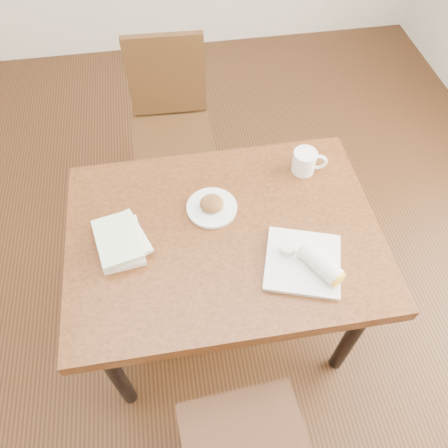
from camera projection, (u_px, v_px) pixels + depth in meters
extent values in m
cube|color=#472814|center=(224.00, 315.00, 2.26)|extent=(4.00, 5.00, 0.01)
cube|color=brown|center=(224.00, 236.00, 1.67)|extent=(1.18, 0.86, 0.06)
cylinder|color=black|center=(116.00, 374.00, 1.73)|extent=(0.06, 0.06, 0.69)
cylinder|color=black|center=(352.00, 335.00, 1.83)|extent=(0.06, 0.06, 0.69)
cylinder|color=black|center=(113.00, 238.00, 2.12)|extent=(0.06, 0.06, 0.69)
cylinder|color=black|center=(309.00, 212.00, 2.21)|extent=(0.06, 0.06, 0.69)
cylinder|color=#472714|center=(190.00, 427.00, 1.73)|extent=(0.04, 0.04, 0.45)
cylinder|color=#472714|center=(277.00, 406.00, 1.78)|extent=(0.04, 0.04, 0.45)
cylinder|color=#472E14|center=(205.00, 146.00, 2.66)|extent=(0.04, 0.04, 0.45)
cylinder|color=#472E14|center=(146.00, 151.00, 2.64)|extent=(0.04, 0.04, 0.45)
cylinder|color=#472E14|center=(211.00, 190.00, 2.45)|extent=(0.04, 0.04, 0.45)
cylinder|color=#472E14|center=(147.00, 196.00, 2.43)|extent=(0.04, 0.04, 0.45)
cube|color=#472E14|center=(173.00, 139.00, 2.35)|extent=(0.44, 0.44, 0.04)
cube|color=#472E14|center=(166.00, 76.00, 2.25)|extent=(0.40, 0.06, 0.45)
cylinder|color=white|center=(212.00, 208.00, 1.70)|extent=(0.19, 0.19, 0.01)
cylinder|color=white|center=(212.00, 207.00, 1.70)|extent=(0.20, 0.20, 0.01)
ellipsoid|color=#B27538|center=(212.00, 203.00, 1.68)|extent=(0.11, 0.11, 0.05)
cylinder|color=white|center=(304.00, 162.00, 1.79)|extent=(0.10, 0.10, 0.10)
torus|color=white|center=(318.00, 162.00, 1.79)|extent=(0.08, 0.03, 0.08)
cylinder|color=tan|center=(306.00, 154.00, 1.76)|extent=(0.09, 0.09, 0.01)
cylinder|color=#F2E5CC|center=(306.00, 153.00, 1.76)|extent=(0.06, 0.06, 0.00)
cube|color=white|center=(302.00, 263.00, 1.56)|extent=(0.32, 0.32, 0.02)
cube|color=white|center=(303.00, 261.00, 1.55)|extent=(0.33, 0.33, 0.01)
cylinder|color=white|center=(320.00, 263.00, 1.50)|extent=(0.14, 0.17, 0.07)
cylinder|color=yellow|center=(338.00, 279.00, 1.47)|extent=(0.06, 0.05, 0.06)
cylinder|color=silver|center=(288.00, 249.00, 1.56)|extent=(0.06, 0.06, 0.03)
cylinder|color=red|center=(288.00, 247.00, 1.55)|extent=(0.05, 0.05, 0.01)
cube|color=white|center=(121.00, 244.00, 1.60)|extent=(0.18, 0.24, 0.02)
cube|color=silver|center=(123.00, 238.00, 1.59)|extent=(0.21, 0.25, 0.02)
cube|color=#A2DB92|center=(117.00, 239.00, 1.57)|extent=(0.19, 0.24, 0.02)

